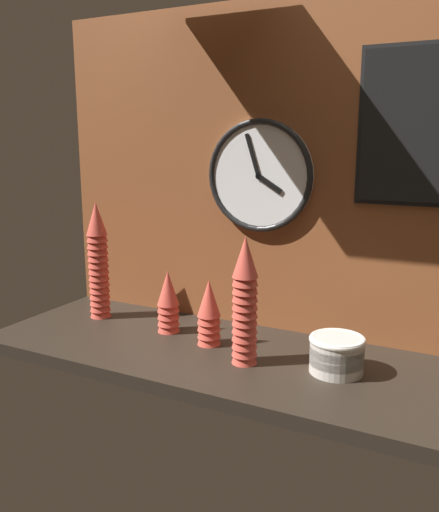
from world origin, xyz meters
name	(u,v)px	position (x,y,z in m)	size (l,w,h in m)	color
ground_plane	(238,359)	(0.00, 0.00, -0.02)	(1.60, 0.56, 0.04)	black
wall_tiled_back	(275,171)	(0.00, 0.27, 0.53)	(1.60, 0.03, 1.05)	brown
cup_stack_center_left	(168,301)	(-0.28, 0.06, 0.10)	(0.07, 0.07, 0.21)	#DB4C3D
cup_stack_center	(209,312)	(-0.11, 0.02, 0.10)	(0.07, 0.07, 0.21)	#DB4C3D
cup_stack_center_right	(245,301)	(0.05, -0.06, 0.18)	(0.07, 0.07, 0.37)	#DB4C3D
cup_stack_far_left	(98,261)	(-0.58, 0.08, 0.21)	(0.07, 0.07, 0.41)	#DB4C3D
bowl_stack_right	(336,353)	(0.30, 0.00, 0.06)	(0.15, 0.15, 0.10)	beige
wall_clock	(259,176)	(-0.04, 0.23, 0.51)	(0.36, 0.03, 0.36)	white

